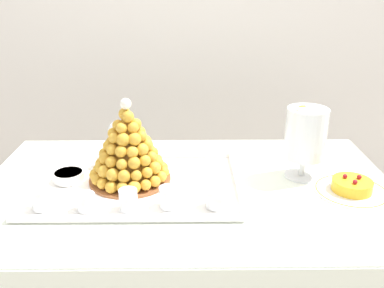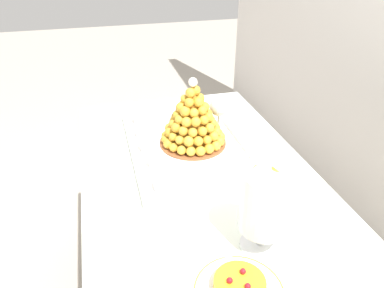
{
  "view_description": "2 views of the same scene",
  "coord_description": "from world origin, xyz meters",
  "px_view_note": "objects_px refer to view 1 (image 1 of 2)",
  "views": [
    {
      "loc": [
        0.0,
        -1.14,
        1.4
      ],
      "look_at": [
        0.02,
        0.05,
        0.92
      ],
      "focal_mm": 38.96,
      "sensor_mm": 36.0,
      "label": 1
    },
    {
      "loc": [
        0.99,
        -0.29,
        1.51
      ],
      "look_at": [
        0.06,
        -0.04,
        0.95
      ],
      "focal_mm": 34.26,
      "sensor_mm": 36.0,
      "label": 2
    }
  ],
  "objects_px": {
    "dessert_cup_right": "(215,199)",
    "wine_glass": "(118,133)",
    "creme_brulee_ramekin": "(68,176)",
    "fruit_tart_plate": "(351,188)",
    "dessert_cup_mid_right": "(168,198)",
    "dessert_cup_left": "(41,199)",
    "dessert_cup_mid_left": "(85,202)",
    "serving_tray": "(134,185)",
    "macaron_goblet": "(305,134)",
    "croquembouche": "(128,150)",
    "dessert_cup_centre": "(127,200)"
  },
  "relations": [
    {
      "from": "creme_brulee_ramekin",
      "to": "fruit_tart_plate",
      "type": "relative_size",
      "value": 0.44
    },
    {
      "from": "macaron_goblet",
      "to": "fruit_tart_plate",
      "type": "relative_size",
      "value": 1.11
    },
    {
      "from": "dessert_cup_mid_left",
      "to": "wine_glass",
      "type": "relative_size",
      "value": 0.31
    },
    {
      "from": "serving_tray",
      "to": "dessert_cup_right",
      "type": "xyz_separation_m",
      "value": [
        0.24,
        -0.13,
        0.03
      ]
    },
    {
      "from": "dessert_cup_centre",
      "to": "creme_brulee_ramekin",
      "type": "bearing_deg",
      "value": 139.63
    },
    {
      "from": "dessert_cup_mid_right",
      "to": "dessert_cup_right",
      "type": "relative_size",
      "value": 0.98
    },
    {
      "from": "dessert_cup_mid_right",
      "to": "wine_glass",
      "type": "height_order",
      "value": "wine_glass"
    },
    {
      "from": "dessert_cup_mid_right",
      "to": "macaron_goblet",
      "type": "distance_m",
      "value": 0.47
    },
    {
      "from": "creme_brulee_ramekin",
      "to": "wine_glass",
      "type": "bearing_deg",
      "value": 38.5
    },
    {
      "from": "serving_tray",
      "to": "dessert_cup_mid_right",
      "type": "distance_m",
      "value": 0.17
    },
    {
      "from": "croquembouche",
      "to": "creme_brulee_ramekin",
      "type": "xyz_separation_m",
      "value": [
        -0.19,
        0.0,
        -0.09
      ]
    },
    {
      "from": "dessert_cup_mid_right",
      "to": "dessert_cup_left",
      "type": "bearing_deg",
      "value": -179.28
    },
    {
      "from": "dessert_cup_left",
      "to": "dessert_cup_mid_left",
      "type": "distance_m",
      "value": 0.12
    },
    {
      "from": "dessert_cup_left",
      "to": "dessert_cup_mid_right",
      "type": "height_order",
      "value": "same"
    },
    {
      "from": "dessert_cup_mid_right",
      "to": "creme_brulee_ramekin",
      "type": "distance_m",
      "value": 0.36
    },
    {
      "from": "croquembouche",
      "to": "wine_glass",
      "type": "bearing_deg",
      "value": 111.44
    },
    {
      "from": "dessert_cup_mid_right",
      "to": "macaron_goblet",
      "type": "bearing_deg",
      "value": 25.39
    },
    {
      "from": "croquembouche",
      "to": "fruit_tart_plate",
      "type": "bearing_deg",
      "value": -6.14
    },
    {
      "from": "dessert_cup_left",
      "to": "dessert_cup_mid_left",
      "type": "relative_size",
      "value": 1.16
    },
    {
      "from": "croquembouche",
      "to": "dessert_cup_mid_right",
      "type": "xyz_separation_m",
      "value": [
        0.13,
        -0.16,
        -0.07
      ]
    },
    {
      "from": "dessert_cup_centre",
      "to": "dessert_cup_right",
      "type": "relative_size",
      "value": 0.99
    },
    {
      "from": "dessert_cup_centre",
      "to": "dessert_cup_right",
      "type": "distance_m",
      "value": 0.24
    },
    {
      "from": "dessert_cup_centre",
      "to": "fruit_tart_plate",
      "type": "xyz_separation_m",
      "value": [
        0.65,
        0.11,
        -0.02
      ]
    },
    {
      "from": "serving_tray",
      "to": "macaron_goblet",
      "type": "height_order",
      "value": "macaron_goblet"
    },
    {
      "from": "fruit_tart_plate",
      "to": "dessert_cup_mid_left",
      "type": "bearing_deg",
      "value": -172.19
    },
    {
      "from": "dessert_cup_left",
      "to": "dessert_cup_mid_left",
      "type": "xyz_separation_m",
      "value": [
        0.12,
        -0.01,
        -0.01
      ]
    },
    {
      "from": "dessert_cup_left",
      "to": "macaron_goblet",
      "type": "distance_m",
      "value": 0.8
    },
    {
      "from": "croquembouche",
      "to": "dessert_cup_centre",
      "type": "bearing_deg",
      "value": -84.05
    },
    {
      "from": "croquembouche",
      "to": "fruit_tart_plate",
      "type": "distance_m",
      "value": 0.68
    },
    {
      "from": "dessert_cup_mid_right",
      "to": "fruit_tart_plate",
      "type": "relative_size",
      "value": 0.28
    },
    {
      "from": "dessert_cup_right",
      "to": "creme_brulee_ramekin",
      "type": "relative_size",
      "value": 0.64
    },
    {
      "from": "fruit_tart_plate",
      "to": "wine_glass",
      "type": "bearing_deg",
      "value": 165.23
    },
    {
      "from": "dessert_cup_mid_right",
      "to": "macaron_goblet",
      "type": "relative_size",
      "value": 0.25
    },
    {
      "from": "serving_tray",
      "to": "dessert_cup_right",
      "type": "distance_m",
      "value": 0.27
    },
    {
      "from": "dessert_cup_left",
      "to": "dessert_cup_mid_left",
      "type": "bearing_deg",
      "value": -4.0
    },
    {
      "from": "serving_tray",
      "to": "croquembouche",
      "type": "relative_size",
      "value": 2.38
    },
    {
      "from": "dessert_cup_right",
      "to": "fruit_tart_plate",
      "type": "distance_m",
      "value": 0.42
    },
    {
      "from": "dessert_cup_right",
      "to": "wine_glass",
      "type": "distance_m",
      "value": 0.42
    },
    {
      "from": "wine_glass",
      "to": "fruit_tart_plate",
      "type": "bearing_deg",
      "value": -14.77
    },
    {
      "from": "dessert_cup_mid_right",
      "to": "creme_brulee_ramekin",
      "type": "relative_size",
      "value": 0.63
    },
    {
      "from": "croquembouche",
      "to": "wine_glass",
      "type": "relative_size",
      "value": 1.61
    },
    {
      "from": "serving_tray",
      "to": "fruit_tart_plate",
      "type": "bearing_deg",
      "value": -3.66
    },
    {
      "from": "dessert_cup_right",
      "to": "wine_glass",
      "type": "relative_size",
      "value": 0.37
    },
    {
      "from": "dessert_cup_right",
      "to": "dessert_cup_mid_right",
      "type": "bearing_deg",
      "value": -179.8
    },
    {
      "from": "serving_tray",
      "to": "dessert_cup_centre",
      "type": "xyz_separation_m",
      "value": [
        -0.0,
        -0.15,
        0.03
      ]
    },
    {
      "from": "dessert_cup_right",
      "to": "dessert_cup_centre",
      "type": "bearing_deg",
      "value": -176.7
    },
    {
      "from": "fruit_tart_plate",
      "to": "serving_tray",
      "type": "bearing_deg",
      "value": 176.34
    },
    {
      "from": "dessert_cup_left",
      "to": "creme_brulee_ramekin",
      "type": "relative_size",
      "value": 0.62
    },
    {
      "from": "dessert_cup_mid_left",
      "to": "croquembouche",
      "type": "bearing_deg",
      "value": 61.3
    },
    {
      "from": "dessert_cup_left",
      "to": "dessert_cup_mid_right",
      "type": "distance_m",
      "value": 0.34
    }
  ]
}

